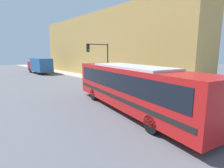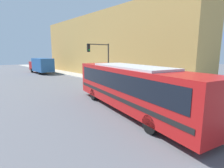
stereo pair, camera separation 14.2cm
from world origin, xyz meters
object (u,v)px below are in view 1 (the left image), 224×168
object	(u,v)px
traffic_light_pole	(100,56)
parking_meter	(128,78)
pedestrian_mid_block	(145,78)
delivery_truck	(40,65)
fire_hydrant	(148,86)
pedestrian_near_corner	(146,79)
city_bus	(131,85)

from	to	relation	value
traffic_light_pole	parking_meter	xyz separation A→B (m)	(1.02, -3.76, -2.49)
traffic_light_pole	pedestrian_mid_block	size ratio (longest dim) A/B	2.95
delivery_truck	parking_meter	size ratio (longest dim) A/B	5.52
fire_hydrant	pedestrian_near_corner	xyz separation A→B (m)	(1.10, 1.10, 0.50)
fire_hydrant	pedestrian_mid_block	world-z (taller)	pedestrian_mid_block
delivery_truck	pedestrian_mid_block	distance (m)	22.18
pedestrian_mid_block	city_bus	bearing A→B (deg)	-148.02
fire_hydrant	parking_meter	xyz separation A→B (m)	(0.00, 2.79, 0.52)
delivery_truck	fire_hydrant	distance (m)	23.50
city_bus	parking_meter	xyz separation A→B (m)	(6.00, 5.90, -0.73)
traffic_light_pole	parking_meter	size ratio (longest dim) A/B	3.73
parking_meter	pedestrian_mid_block	distance (m)	1.91
fire_hydrant	traffic_light_pole	world-z (taller)	traffic_light_pole
city_bus	parking_meter	world-z (taller)	city_bus
pedestrian_mid_block	delivery_truck	bearing A→B (deg)	100.61
city_bus	pedestrian_near_corner	distance (m)	8.29
delivery_truck	pedestrian_mid_block	world-z (taller)	delivery_truck
city_bus	delivery_truck	xyz separation A→B (m)	(3.34, 26.43, -0.19)
city_bus	delivery_truck	bearing A→B (deg)	95.11
delivery_truck	fire_hydrant	bearing A→B (deg)	-83.50
fire_hydrant	traffic_light_pole	xyz separation A→B (m)	(-1.02, 6.55, 3.01)
city_bus	traffic_light_pole	size ratio (longest dim) A/B	2.52
delivery_truck	fire_hydrant	size ratio (longest dim) A/B	9.71
fire_hydrant	traffic_light_pole	distance (m)	7.28
delivery_truck	parking_meter	xyz separation A→B (m)	(2.66, -20.53, -0.54)
parking_meter	pedestrian_mid_block	size ratio (longest dim) A/B	0.79
delivery_truck	pedestrian_near_corner	distance (m)	22.55
delivery_truck	traffic_light_pole	size ratio (longest dim) A/B	1.48
city_bus	traffic_light_pole	bearing A→B (deg)	75.05
city_bus	pedestrian_mid_block	xyz separation A→B (m)	(7.42, 4.64, -0.77)
parking_meter	pedestrian_mid_block	bearing A→B (deg)	-41.55
delivery_truck	pedestrian_near_corner	xyz separation A→B (m)	(3.76, -22.23, -0.55)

